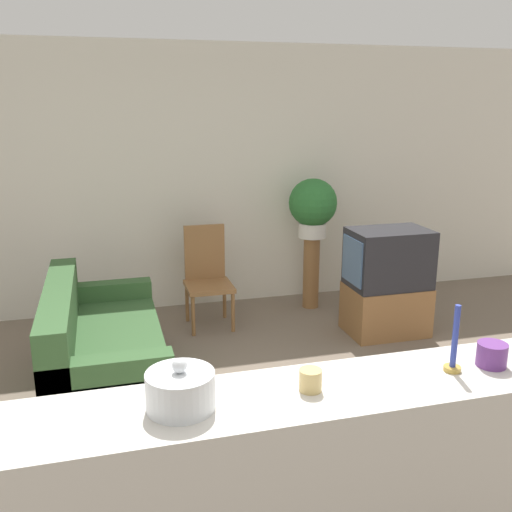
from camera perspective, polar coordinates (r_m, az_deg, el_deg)
wall_back at (r=5.93m, az=-8.25°, el=7.55°), size 9.00×0.06×2.70m
couch at (r=4.47m, az=-15.22°, el=-9.40°), size 0.81×1.71×0.83m
tv_stand at (r=5.53m, az=12.82°, el=-5.19°), size 0.72×0.51×0.46m
television at (r=5.38m, az=13.07°, el=-0.21°), size 0.73×0.49×0.54m
wooden_chair at (r=5.55m, az=-4.92°, el=-1.75°), size 0.44×0.44×0.97m
plant_stand at (r=6.04m, az=5.53°, el=-1.64°), size 0.17×0.17×0.76m
potted_plant at (r=5.88m, az=5.71°, el=5.08°), size 0.50×0.50×0.61m
foreground_counter at (r=2.53m, az=5.24°, el=-23.79°), size 2.52×0.44×1.06m
decorative_bowl at (r=2.10m, az=-7.57°, el=-13.14°), size 0.25×0.25×0.19m
candle_jar at (r=2.22m, az=5.47°, el=-12.25°), size 0.09×0.09×0.08m
candlestick at (r=2.46m, az=19.19°, el=-8.78°), size 0.07×0.07×0.28m
coffee_tin at (r=2.58m, az=22.51°, el=-9.10°), size 0.12×0.12×0.10m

